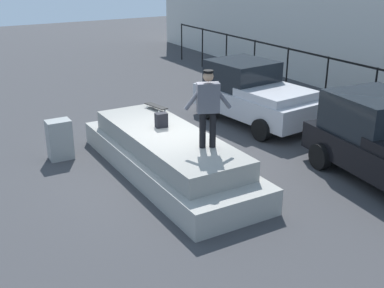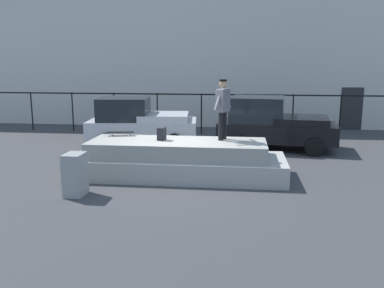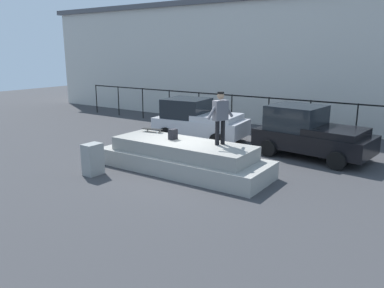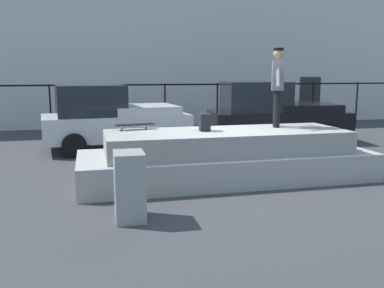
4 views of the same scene
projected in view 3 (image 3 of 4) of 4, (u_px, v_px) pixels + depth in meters
name	position (u px, v px, depth m)	size (l,w,h in m)	color
ground_plane	(185.00, 170.00, 13.09)	(60.00, 60.00, 0.00)	#38383A
concrete_ledge	(183.00, 158.00, 12.87)	(6.00, 2.03, 1.02)	#9E9B93
skateboarder	(220.00, 114.00, 12.09)	(0.47, 0.97, 1.69)	black
skateboard	(152.00, 129.00, 14.19)	(0.82, 0.34, 0.12)	black
backpack	(173.00, 134.00, 13.01)	(0.28, 0.20, 0.35)	black
car_silver_pickup_near	(198.00, 120.00, 17.23)	(4.24, 2.47, 1.85)	#B7B7BC
car_black_pickup_mid	(310.00, 132.00, 14.53)	(4.44, 2.63, 1.91)	black
utility_box	(93.00, 159.00, 12.47)	(0.44, 0.60, 1.03)	gray
fence_row	(269.00, 109.00, 18.38)	(24.06, 0.06, 1.80)	black
warehouse_building	(307.00, 60.00, 22.15)	(35.43, 7.13, 6.78)	beige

